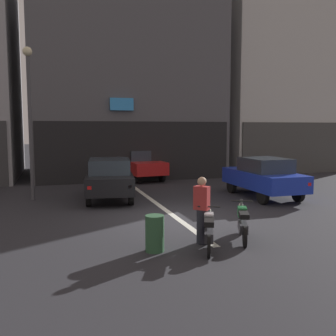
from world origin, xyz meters
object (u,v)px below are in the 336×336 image
(car_blue_parked_kerbside, at_px, (264,176))
(car_red_down_street, at_px, (140,164))
(street_lamp, at_px, (29,107))
(person_by_motorcycles, at_px, (202,210))
(trash_bin, at_px, (155,233))
(motorcycle_green_row_left_mid, at_px, (243,223))
(motorcycle_silver_row_leftmost, at_px, (209,230))
(car_black_crossing_near, at_px, (109,177))

(car_blue_parked_kerbside, xyz_separation_m, car_red_down_street, (-3.66, 6.83, 0.00))
(street_lamp, height_order, person_by_motorcycles, street_lamp)
(person_by_motorcycles, relative_size, trash_bin, 1.96)
(trash_bin, bearing_deg, motorcycle_green_row_left_mid, 4.35)
(trash_bin, bearing_deg, street_lamp, 112.04)
(car_blue_parked_kerbside, height_order, car_red_down_street, same)
(car_blue_parked_kerbside, height_order, motorcycle_silver_row_leftmost, car_blue_parked_kerbside)
(street_lamp, bearing_deg, trash_bin, -67.96)
(car_red_down_street, bearing_deg, motorcycle_silver_row_leftmost, -95.30)
(car_black_crossing_near, xyz_separation_m, trash_bin, (0.07, -6.72, -0.46))
(car_red_down_street, bearing_deg, car_black_crossing_near, -114.57)
(car_black_crossing_near, bearing_deg, trash_bin, -89.38)
(car_red_down_street, height_order, motorcycle_silver_row_leftmost, car_red_down_street)
(motorcycle_green_row_left_mid, bearing_deg, car_black_crossing_near, 110.45)
(motorcycle_green_row_left_mid, bearing_deg, car_red_down_street, 89.82)
(car_blue_parked_kerbside, xyz_separation_m, street_lamp, (-9.08, 2.15, 2.80))
(car_black_crossing_near, xyz_separation_m, person_by_motorcycles, (1.33, -6.49, -0.03))
(trash_bin, bearing_deg, car_black_crossing_near, 90.62)
(car_red_down_street, bearing_deg, car_blue_parked_kerbside, -61.79)
(car_blue_parked_kerbside, distance_m, motorcycle_green_row_left_mid, 6.34)
(street_lamp, xyz_separation_m, motorcycle_silver_row_leftmost, (4.27, -7.68, -3.22))
(car_blue_parked_kerbside, xyz_separation_m, motorcycle_silver_row_leftmost, (-4.81, -5.54, -0.43))
(motorcycle_silver_row_leftmost, xyz_separation_m, motorcycle_green_row_left_mid, (1.11, 0.41, 0.00))
(car_blue_parked_kerbside, relative_size, person_by_motorcycles, 2.46)
(car_black_crossing_near, bearing_deg, motorcycle_green_row_left_mid, -69.55)
(car_blue_parked_kerbside, bearing_deg, street_lamp, 166.70)
(car_black_crossing_near, xyz_separation_m, street_lamp, (-2.94, 0.73, 2.80))
(car_blue_parked_kerbside, distance_m, person_by_motorcycles, 7.00)
(car_red_down_street, xyz_separation_m, person_by_motorcycles, (-1.15, -11.91, -0.03))
(motorcycle_green_row_left_mid, relative_size, person_by_motorcycles, 0.94)
(street_lamp, distance_m, person_by_motorcycles, 8.86)
(car_red_down_street, distance_m, motorcycle_green_row_left_mid, 11.96)
(car_black_crossing_near, relative_size, person_by_motorcycles, 2.57)
(street_lamp, distance_m, trash_bin, 8.67)
(car_blue_parked_kerbside, distance_m, motorcycle_silver_row_leftmost, 7.35)
(person_by_motorcycles, bearing_deg, car_red_down_street, 84.49)
(car_black_crossing_near, height_order, street_lamp, street_lamp)
(car_black_crossing_near, bearing_deg, car_blue_parked_kerbside, -12.95)
(car_blue_parked_kerbside, height_order, trash_bin, car_blue_parked_kerbside)
(motorcycle_green_row_left_mid, distance_m, person_by_motorcycles, 1.18)
(motorcycle_green_row_left_mid, xyz_separation_m, trash_bin, (-2.37, -0.18, -0.03))
(street_lamp, xyz_separation_m, motorcycle_green_row_left_mid, (5.38, -7.27, -3.22))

